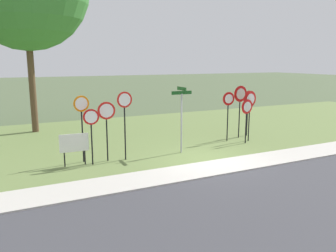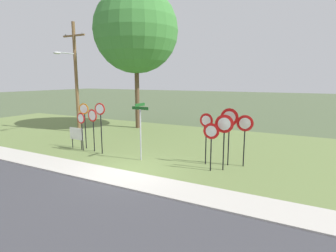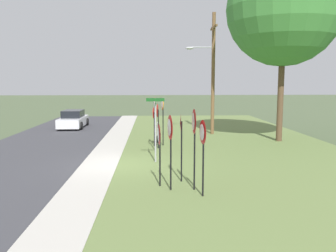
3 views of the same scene
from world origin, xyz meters
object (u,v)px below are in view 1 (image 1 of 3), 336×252
Objects in this scene: notice_board at (74,144)px; yield_sign_near_right at (240,99)px; stop_sign_far_center at (107,118)px; yield_sign_far_left at (228,105)px; yield_sign_center at (247,111)px; street_name_post at (182,114)px; stop_sign_near_left at (82,115)px; stop_sign_near_right at (125,112)px; yield_sign_far_right at (248,102)px; yield_sign_near_left at (250,104)px; stop_sign_far_left at (91,125)px.

yield_sign_near_right is at bearing 10.15° from notice_board.
stop_sign_far_center is 1.60m from notice_board.
yield_sign_near_right reaches higher than yield_sign_far_left.
yield_sign_center is 0.75× the size of street_name_post.
yield_sign_near_right reaches higher than notice_board.
stop_sign_near_right is at bearing -24.63° from stop_sign_near_left.
yield_sign_far_left reaches higher than yield_sign_center.
stop_sign_far_center is at bearing -169.23° from yield_sign_far_left.
yield_sign_far_left is (7.31, 0.42, -0.07)m from stop_sign_near_left.
stop_sign_near_left is 4.22m from street_name_post.
yield_sign_far_right is at bearing 13.32° from yield_sign_near_right.
stop_sign_near_left reaches higher than notice_board.
yield_sign_near_right is at bearing 5.56° from stop_sign_near_right.
yield_sign_near_right is (6.70, 1.21, 0.06)m from stop_sign_near_right.
street_name_post reaches higher than yield_sign_far_right.
yield_sign_near_left is at bearing -9.44° from stop_sign_near_left.
yield_sign_center is 3.65m from street_name_post.
stop_sign_near_right reaches higher than yield_sign_near_left.
notice_board is (-8.72, -1.06, -1.23)m from yield_sign_near_right.
yield_sign_far_left is (-1.00, -0.34, -0.23)m from yield_sign_near_right.
stop_sign_near_left is 0.65m from stop_sign_far_left.
stop_sign_far_left is at bearing 174.54° from yield_sign_near_left.
yield_sign_far_left reaches higher than stop_sign_far_left.
yield_sign_near_right is 1.26× the size of yield_sign_center.
yield_sign_near_right reaches higher than yield_sign_far_right.
stop_sign_near_left is at bearing 171.02° from yield_sign_near_left.
yield_sign_near_right is 0.75m from yield_sign_far_right.
notice_board is at bearing -172.63° from stop_sign_far_center.
stop_sign_far_left is at bearing -13.80° from notice_board.
yield_sign_near_left is (8.31, -0.03, -0.01)m from stop_sign_near_left.
stop_sign_near_right reaches higher than stop_sign_near_left.
stop_sign_near_left is 1.10× the size of yield_sign_far_right.
stop_sign_near_right is at bearing 174.77° from yield_sign_near_left.
stop_sign_far_center is at bearing -178.72° from yield_sign_far_right.
yield_sign_near_left is (6.69, 0.42, -0.10)m from stop_sign_near_right.
stop_sign_far_left is (-1.37, -0.05, -0.44)m from stop_sign_near_right.
stop_sign_far_center is (-0.71, 0.15, -0.25)m from stop_sign_near_right.
street_name_post is (4.19, -0.45, -0.18)m from stop_sign_near_left.
stop_sign_near_right is 1.02× the size of yield_sign_near_right.
street_name_post is (2.58, -0.01, -0.27)m from stop_sign_near_right.
yield_sign_far_left is 3.24m from street_name_post.
yield_sign_near_right is at bearing -171.90° from yield_sign_far_right.
yield_sign_far_left is at bearing 16.67° from street_name_post.
street_name_post is at bearing -15.42° from stop_sign_near_left.
stop_sign_near_right is 5.77m from yield_sign_far_left.
stop_sign_near_right is 1.10× the size of yield_sign_near_left.
street_name_post reaches higher than stop_sign_near_left.
yield_sign_far_left is at bearing -163.21° from yield_sign_near_right.
notice_board is (-4.60, 0.15, -0.89)m from street_name_post.
stop_sign_far_left reaches higher than yield_sign_center.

